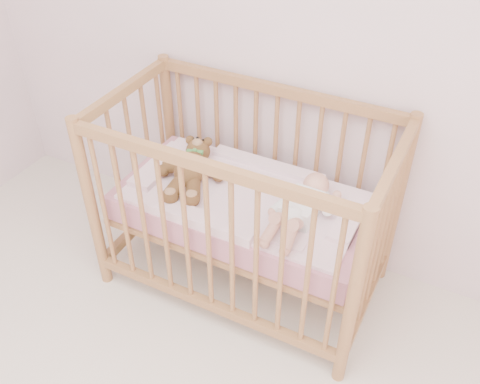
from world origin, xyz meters
The scene contains 6 objects.
wall_back centered at (0.00, 2.00, 1.35)m, with size 4.00×0.02×2.70m, color beige.
crib centered at (-0.21, 1.60, 0.50)m, with size 1.36×0.76×1.00m, color #9C7642, non-canonical shape.
mattress centered at (-0.21, 1.60, 0.49)m, with size 1.22×0.62×0.13m, color #CD8097.
blanket centered at (-0.21, 1.60, 0.56)m, with size 1.10×0.58×0.06m, color #F2A6BC, non-canonical shape.
baby centered at (0.08, 1.58, 0.64)m, with size 0.27×0.55×0.13m, color white, non-canonical shape.
teddy_bear centered at (-0.50, 1.58, 0.65)m, with size 0.35×0.50×0.14m, color brown, non-canonical shape.
Camera 1 is at (0.67, -0.18, 2.16)m, focal length 40.00 mm.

